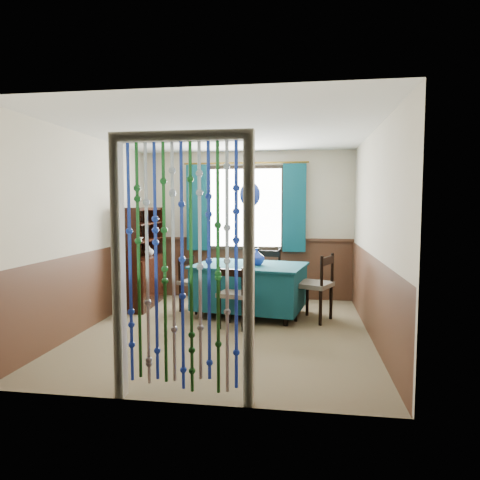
% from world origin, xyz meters
% --- Properties ---
extents(floor, '(4.00, 4.00, 0.00)m').
position_xyz_m(floor, '(0.00, 0.00, 0.00)').
color(floor, brown).
rests_on(floor, ground).
extents(ceiling, '(4.00, 4.00, 0.00)m').
position_xyz_m(ceiling, '(0.00, 0.00, 2.50)').
color(ceiling, silver).
rests_on(ceiling, ground).
extents(wall_back, '(3.60, 0.00, 3.60)m').
position_xyz_m(wall_back, '(0.00, 2.00, 1.25)').
color(wall_back, beige).
rests_on(wall_back, ground).
extents(wall_front, '(3.60, 0.00, 3.60)m').
position_xyz_m(wall_front, '(0.00, -2.00, 1.25)').
color(wall_front, beige).
rests_on(wall_front, ground).
extents(wall_left, '(0.00, 4.00, 4.00)m').
position_xyz_m(wall_left, '(-1.80, 0.00, 1.25)').
color(wall_left, beige).
rests_on(wall_left, ground).
extents(wall_right, '(0.00, 4.00, 4.00)m').
position_xyz_m(wall_right, '(1.80, 0.00, 1.25)').
color(wall_right, beige).
rests_on(wall_right, ground).
extents(wainscot_back, '(3.60, 0.00, 3.60)m').
position_xyz_m(wainscot_back, '(0.00, 1.99, 0.50)').
color(wainscot_back, '#472A1B').
rests_on(wainscot_back, ground).
extents(wainscot_front, '(3.60, 0.00, 3.60)m').
position_xyz_m(wainscot_front, '(0.00, -1.99, 0.50)').
color(wainscot_front, '#472A1B').
rests_on(wainscot_front, ground).
extents(wainscot_left, '(0.00, 4.00, 4.00)m').
position_xyz_m(wainscot_left, '(-1.79, 0.00, 0.50)').
color(wainscot_left, '#472A1B').
rests_on(wainscot_left, ground).
extents(wainscot_right, '(0.00, 4.00, 4.00)m').
position_xyz_m(wainscot_right, '(1.79, 0.00, 0.50)').
color(wainscot_right, '#472A1B').
rests_on(wainscot_right, ground).
extents(window, '(1.32, 0.12, 1.42)m').
position_xyz_m(window, '(0.00, 1.95, 1.55)').
color(window, black).
rests_on(window, wall_back).
extents(doorway, '(1.16, 0.12, 2.18)m').
position_xyz_m(doorway, '(0.00, -1.94, 1.05)').
color(doorway, silver).
rests_on(doorway, ground).
extents(dining_table, '(1.71, 1.33, 0.75)m').
position_xyz_m(dining_table, '(0.21, 0.83, 0.43)').
color(dining_table, '#0E3F4B').
rests_on(dining_table, floor).
extents(chair_near, '(0.49, 0.47, 0.82)m').
position_xyz_m(chair_near, '(0.10, 0.17, 0.44)').
color(chair_near, black).
rests_on(chair_near, floor).
extents(chair_far, '(0.52, 0.50, 0.89)m').
position_xyz_m(chair_far, '(0.39, 1.55, 0.47)').
color(chair_far, black).
rests_on(chair_far, floor).
extents(chair_left, '(0.52, 0.53, 0.81)m').
position_xyz_m(chair_left, '(-0.67, 0.98, 0.43)').
color(chair_left, black).
rests_on(chair_left, floor).
extents(chair_right, '(0.59, 0.60, 0.93)m').
position_xyz_m(chair_right, '(1.15, 0.67, 0.49)').
color(chair_right, black).
rests_on(chair_right, floor).
extents(sideboard, '(0.47, 1.21, 1.56)m').
position_xyz_m(sideboard, '(-1.57, 1.20, 0.55)').
color(sideboard, black).
rests_on(sideboard, floor).
extents(pendant_lamp, '(0.29, 0.29, 0.93)m').
position_xyz_m(pendant_lamp, '(0.21, 0.83, 1.75)').
color(pendant_lamp, olive).
rests_on(pendant_lamp, ceiling).
extents(vase_table, '(0.26, 0.26, 0.22)m').
position_xyz_m(vase_table, '(0.31, 0.79, 0.85)').
color(vase_table, navy).
rests_on(vase_table, dining_table).
extents(bowl_shelf, '(0.23, 0.23, 0.05)m').
position_xyz_m(bowl_shelf, '(-1.51, 0.88, 1.09)').
color(bowl_shelf, beige).
rests_on(bowl_shelf, sideboard).
extents(vase_sideboard, '(0.19, 0.19, 0.17)m').
position_xyz_m(vase_sideboard, '(-1.51, 1.40, 0.87)').
color(vase_sideboard, beige).
rests_on(vase_sideboard, sideboard).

